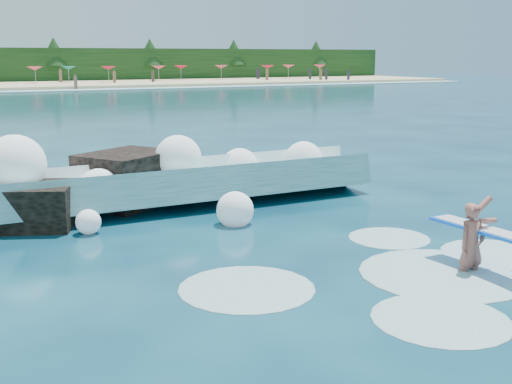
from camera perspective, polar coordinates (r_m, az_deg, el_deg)
ground at (r=10.57m, az=-2.19°, el=-9.18°), size 200.00×200.00×0.00m
breaking_wave at (r=16.20m, az=-17.83°, el=-0.36°), size 17.03×2.70×1.47m
rock_cluster at (r=16.17m, az=-21.36°, el=-0.65°), size 8.66×3.72×1.60m
surfer_with_board at (r=12.07m, az=18.81°, el=-4.25°), size 0.86×2.78×1.55m
wave_spray at (r=15.95m, az=-17.84°, el=1.19°), size 15.32×4.31×2.13m
surf_foam at (r=11.88m, az=14.40°, el=-7.12°), size 8.66×5.71×0.15m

